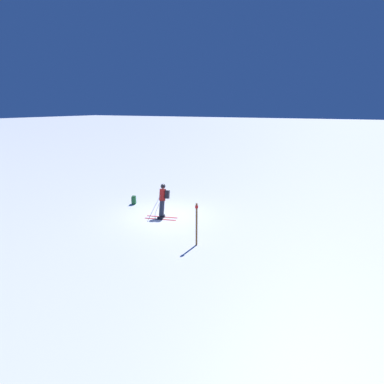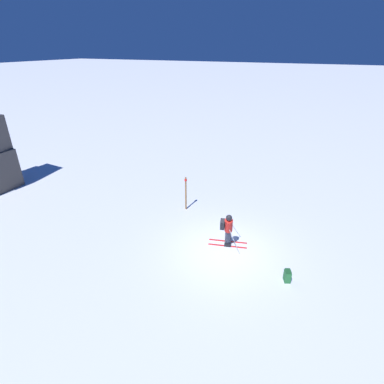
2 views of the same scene
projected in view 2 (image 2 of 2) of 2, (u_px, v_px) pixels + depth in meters
ground_plane at (224, 250)px, 12.96m from camera, size 300.00×300.00×0.00m
skier at (228, 229)px, 12.70m from camera, size 1.41×1.76×1.80m
spare_backpack at (287, 276)px, 11.18m from camera, size 0.36×0.32×0.50m
trail_marker at (186, 192)px, 15.76m from camera, size 0.13×0.13×1.88m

